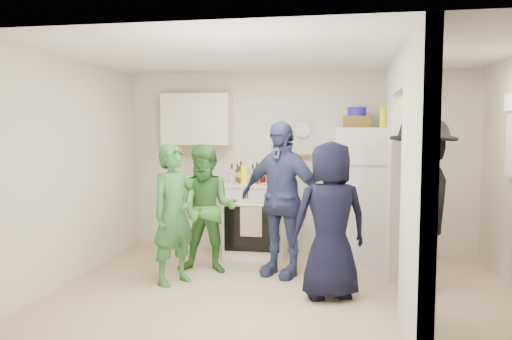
{
  "coord_description": "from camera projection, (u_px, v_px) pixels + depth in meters",
  "views": [
    {
      "loc": [
        0.63,
        -5.21,
        1.74
      ],
      "look_at": [
        -0.37,
        0.4,
        1.25
      ],
      "focal_mm": 35.0,
      "sensor_mm": 36.0,
      "label": 1
    }
  ],
  "objects": [
    {
      "name": "person_green_center",
      "position": [
        207.0,
        209.0,
        5.95
      ],
      "size": [
        0.77,
        0.61,
        1.53
      ],
      "primitive_type": "imported",
      "rotation": [
        0.0,
        0.0,
        0.04
      ],
      "color": "#3F8139",
      "rests_on": "floor"
    },
    {
      "name": "wicker_basket",
      "position": [
        357.0,
        122.0,
        6.44
      ],
      "size": [
        0.35,
        0.25,
        0.15
      ],
      "primitive_type": "cube",
      "color": "brown",
      "rests_on": "fridge"
    },
    {
      "name": "floor",
      "position": [
        283.0,
        289.0,
        5.36
      ],
      "size": [
        4.8,
        4.8,
        0.0
      ],
      "primitive_type": "plane",
      "color": "#C3AE8A",
      "rests_on": "ground"
    },
    {
      "name": "bottle_g",
      "position": [
        276.0,
        173.0,
        6.8
      ],
      "size": [
        0.07,
        0.07,
        0.25
      ],
      "primitive_type": "cylinder",
      "color": "olive",
      "rests_on": "stove"
    },
    {
      "name": "yellow_cup_stack_stove",
      "position": [
        244.0,
        175.0,
        6.51
      ],
      "size": [
        0.09,
        0.09,
        0.25
      ],
      "primitive_type": "cylinder",
      "color": "#F8FF15",
      "rests_on": "stove"
    },
    {
      "name": "bottle_h",
      "position": [
        232.0,
        174.0,
        6.65
      ],
      "size": [
        0.07,
        0.07,
        0.26
      ],
      "primitive_type": "cylinder",
      "color": "#A0A9AB",
      "rests_on": "stove"
    },
    {
      "name": "person_navy",
      "position": [
        330.0,
        220.0,
        5.04
      ],
      "size": [
        0.91,
        0.75,
        1.6
      ],
      "primitive_type": "imported",
      "rotation": [
        0.0,
        0.0,
        -2.79
      ],
      "color": "black",
      "rests_on": "floor"
    },
    {
      "name": "wall_clock",
      "position": [
        302.0,
        130.0,
        6.86
      ],
      "size": [
        0.22,
        0.02,
        0.22
      ],
      "primitive_type": "cylinder",
      "rotation": [
        1.57,
        0.0,
        0.0
      ],
      "color": "white",
      "rests_on": "wall_back"
    },
    {
      "name": "stove",
      "position": [
        256.0,
        219.0,
        6.76
      ],
      "size": [
        0.83,
        0.69,
        0.99
      ],
      "primitive_type": "cube",
      "color": "white",
      "rests_on": "floor"
    },
    {
      "name": "partition_header",
      "position": [
        404.0,
        71.0,
        4.96
      ],
      "size": [
        0.12,
        1.0,
        0.4
      ],
      "primitive_type": "cube",
      "color": "silver",
      "rests_on": "partition_pier_back"
    },
    {
      "name": "yellow_cup_stack_top",
      "position": [
        383.0,
        117.0,
        6.23
      ],
      "size": [
        0.09,
        0.09,
        0.25
      ],
      "primitive_type": "cylinder",
      "color": "#D8E113",
      "rests_on": "fridge"
    },
    {
      "name": "bottle_b",
      "position": [
        241.0,
        172.0,
        6.68
      ],
      "size": [
        0.07,
        0.07,
        0.3
      ],
      "primitive_type": "cylinder",
      "color": "#194D22",
      "rests_on": "stove"
    },
    {
      "name": "spice_shelf",
      "position": [
        298.0,
        156.0,
        6.87
      ],
      "size": [
        0.35,
        0.08,
        0.03
      ],
      "primitive_type": "cube",
      "color": "olive",
      "rests_on": "wall_back"
    },
    {
      "name": "person_green_left",
      "position": [
        174.0,
        214.0,
        5.52
      ],
      "size": [
        0.62,
        0.68,
        1.56
      ],
      "primitive_type": "imported",
      "rotation": [
        0.0,
        0.0,
        1.01
      ],
      "color": "#347930",
      "rests_on": "floor"
    },
    {
      "name": "fridge",
      "position": [
        363.0,
        195.0,
        6.45
      ],
      "size": [
        0.71,
        0.69,
        1.74
      ],
      "primitive_type": "cube",
      "color": "silver",
      "rests_on": "floor"
    },
    {
      "name": "bottle_i",
      "position": [
        263.0,
        171.0,
        6.79
      ],
      "size": [
        0.08,
        0.08,
        0.31
      ],
      "primitive_type": "cylinder",
      "color": "#4B100C",
      "rests_on": "stove"
    },
    {
      "name": "person_denim",
      "position": [
        280.0,
        199.0,
        5.82
      ],
      "size": [
        1.15,
        0.82,
        1.81
      ],
      "primitive_type": "imported",
      "rotation": [
        0.0,
        0.0,
        -0.4
      ],
      "color": "#374679",
      "rests_on": "floor"
    },
    {
      "name": "bottle_a",
      "position": [
        238.0,
        173.0,
        6.87
      ],
      "size": [
        0.06,
        0.06,
        0.25
      ],
      "primitive_type": "cylinder",
      "color": "brown",
      "rests_on": "stove"
    },
    {
      "name": "ceiling",
      "position": [
        284.0,
        53.0,
        5.15
      ],
      "size": [
        4.8,
        4.8,
        0.0
      ],
      "primitive_type": "plane",
      "rotation": [
        3.14,
        0.0,
        0.0
      ],
      "color": "white",
      "rests_on": "wall_back"
    },
    {
      "name": "partition_pier_back",
      "position": [
        391.0,
        167.0,
        6.13
      ],
      "size": [
        0.12,
        1.2,
        2.5
      ],
      "primitive_type": "cube",
      "color": "silver",
      "rests_on": "floor"
    },
    {
      "name": "red_cup",
      "position": [
        270.0,
        180.0,
        6.48
      ],
      "size": [
        0.09,
        0.09,
        0.12
      ],
      "primitive_type": "cylinder",
      "color": "#B92C0C",
      "rests_on": "stove"
    },
    {
      "name": "bottle_f",
      "position": [
        269.0,
        171.0,
        6.69
      ],
      "size": [
        0.07,
        0.07,
        0.33
      ],
      "primitive_type": "cylinder",
      "color": "#133617",
      "rests_on": "stove"
    },
    {
      "name": "upper_cabinet",
      "position": [
        197.0,
        119.0,
        6.94
      ],
      "size": [
        0.95,
        0.34,
        0.7
      ],
      "primitive_type": "cube",
      "color": "silver",
      "rests_on": "wall_back"
    },
    {
      "name": "bottle_e",
      "position": [
        266.0,
        171.0,
        6.87
      ],
      "size": [
        0.06,
        0.06,
        0.3
      ],
      "primitive_type": "cylinder",
      "color": "#AAB3BC",
      "rests_on": "stove"
    },
    {
      "name": "person_nook",
      "position": [
        422.0,
        203.0,
        5.31
      ],
      "size": [
        0.72,
        1.22,
        1.86
      ],
      "primitive_type": "imported",
      "rotation": [
        0.0,
        0.0,
        -1.6
      ],
      "color": "black",
      "rests_on": "floor"
    },
    {
      "name": "wall_front",
      "position": [
        255.0,
        195.0,
        3.59
      ],
      "size": [
        4.8,
        0.0,
        4.8
      ],
      "primitive_type": "plane",
      "rotation": [
        -1.57,
        0.0,
        0.0
      ],
      "color": "silver",
      "rests_on": "floor"
    },
    {
      "name": "blue_bowl",
      "position": [
        357.0,
        112.0,
        6.43
      ],
      "size": [
        0.24,
        0.24,
        0.11
      ],
      "primitive_type": "cylinder",
      "color": "#1E169B",
      "rests_on": "wicker_basket"
    },
    {
      "name": "wall_back",
      "position": [
        298.0,
        163.0,
        6.92
      ],
      "size": [
        4.8,
        0.0,
        4.8
      ],
      "primitive_type": "plane",
      "rotation": [
        1.57,
        0.0,
        0.0
      ],
      "color": "silver",
      "rests_on": "floor"
    },
    {
      "name": "partition_pier_front",
      "position": [
        417.0,
        189.0,
        3.97
      ],
      "size": [
        0.12,
        1.2,
        2.5
      ],
      "primitive_type": "cube",
      "color": "silver",
      "rests_on": "floor"
    },
    {
      "name": "bottle_c",
      "position": [
        253.0,
        173.0,
        6.86
      ],
      "size": [
        0.07,
        0.07,
        0.24
      ],
      "primitive_type": "cylinder",
      "color": "silver",
      "rests_on": "stove"
    },
    {
      "name": "wall_left",
      "position": [
        74.0,
        170.0,
        5.67
      ],
      "size": [
        0.0,
        3.4,
        3.4
      ],
      "primitive_type": "plane",
      "rotation": [
        1.57,
        0.0,
        1.57
      ],
      "color": "silver",
      "rests_on": "floor"
    },
    {
      "name": "bottle_d",
      "position": [
        257.0,
        173.0,
        6.65
      ],
      "size": [
        0.06,
        0.06,
        0.28
      ],
      "primitive_type": "cylinder",
      "color": "#57310F",
      "rests_on": "stove"
    }
  ]
}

